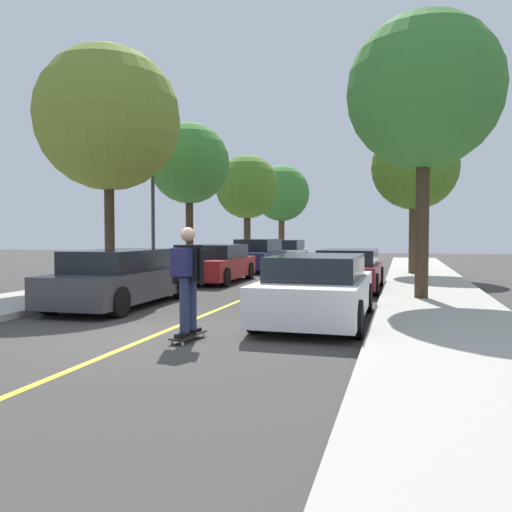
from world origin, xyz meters
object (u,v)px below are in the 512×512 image
parked_car_right_near (349,270)px  street_tree_left_near (189,164)px  street_tree_right_nearest (424,92)px  street_tree_right_near (415,167)px  parked_car_left_near (215,264)px  parked_car_left_far (258,255)px  street_tree_left_nearest (108,119)px  skateboard (188,335)px  street_tree_left_far (247,187)px  parked_car_left_farthest (287,252)px  skateboarder (187,274)px  streetlamp (153,192)px  parked_car_right_nearest (318,289)px  street_tree_left_farthest (282,194)px  parked_car_left_nearest (121,278)px

parked_car_right_near → street_tree_left_near: (-6.89, 3.65, 4.00)m
street_tree_left_near → street_tree_right_nearest: street_tree_right_nearest is taller
parked_car_right_near → street_tree_right_near: 7.02m
parked_car_left_near → parked_car_right_near: 4.99m
parked_car_left_near → parked_car_left_far: parked_car_left_far is taller
street_tree_left_near → street_tree_right_nearest: size_ratio=0.89×
street_tree_left_nearest → skateboard: size_ratio=8.32×
parked_car_right_near → street_tree_left_far: (-6.89, 11.85, 3.76)m
street_tree_left_near → parked_car_right_near: bearing=-27.9°
parked_car_left_farthest → skateboarder: bearing=-81.7°
parked_car_right_near → street_tree_right_nearest: bearing=-53.0°
street_tree_left_near → streetlamp: size_ratio=1.18×
parked_car_right_nearest → streetlamp: size_ratio=0.83×
parked_car_left_far → street_tree_left_farthest: (-2.05, 13.60, 3.95)m
street_tree_left_farthest → parked_car_right_near: bearing=-71.4°
street_tree_left_near → parked_car_left_farthest: bearing=77.7°
parked_car_right_nearest → street_tree_left_nearest: 9.02m
parked_car_right_nearest → parked_car_right_near: (0.00, 6.04, -0.03)m
street_tree_left_farthest → street_tree_right_nearest: street_tree_right_nearest is taller
street_tree_left_near → skateboard: (5.19, -12.06, -4.53)m
parked_car_left_far → streetlamp: 7.63m
parked_car_right_nearest → street_tree_left_far: 19.53m
parked_car_left_nearest → skateboarder: bearing=-46.4°
parked_car_right_near → street_tree_right_near: bearing=69.8°
parked_car_left_nearest → street_tree_right_near: street_tree_right_near is taller
street_tree_right_nearest → streetlamp: bearing=163.4°
parked_car_right_nearest → skateboarder: (-1.71, -2.41, 0.44)m
street_tree_right_near → skateboard: 15.09m
parked_car_left_near → street_tree_right_nearest: (6.89, -3.92, 4.51)m
street_tree_left_nearest → streetlamp: street_tree_left_nearest is taller
parked_car_left_far → street_tree_left_nearest: size_ratio=0.64×
parked_car_left_nearest → street_tree_left_near: bearing=103.1°
parked_car_left_nearest → streetlamp: streetlamp is taller
street_tree_left_nearest → street_tree_left_near: (0.00, 6.01, -0.53)m
street_tree_left_farthest → skateboarder: bearing=-79.8°
parked_car_left_near → parked_car_left_far: size_ratio=0.97×
parked_car_left_nearest → parked_car_left_near: bearing=90.0°
parked_car_left_near → street_tree_left_far: bearing=100.9°
street_tree_left_nearest → parked_car_left_nearest: bearing=-53.8°
parked_car_left_near → skateboarder: 10.16m
street_tree_left_nearest → street_tree_left_near: size_ratio=1.16×
skateboard → street_tree_right_nearest: bearing=56.6°
street_tree_left_near → skateboarder: street_tree_left_near is taller
parked_car_right_near → street_tree_left_far: 14.21m
parked_car_left_far → street_tree_left_farthest: size_ratio=0.70×
parked_car_right_nearest → street_tree_left_nearest: bearing=152.0°
parked_car_left_near → street_tree_left_near: bearing=130.0°
street_tree_left_nearest → skateboard: street_tree_left_nearest is taller
parked_car_right_nearest → parked_car_right_near: 6.04m
parked_car_left_nearest → street_tree_left_nearest: 5.67m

